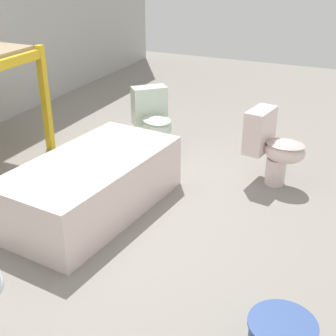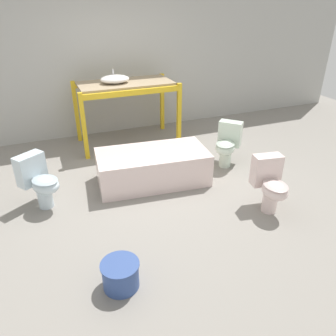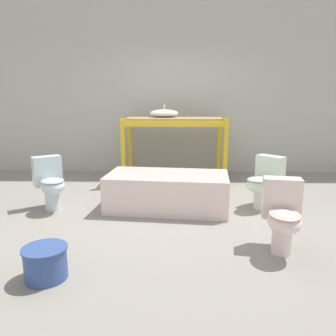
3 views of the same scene
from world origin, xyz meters
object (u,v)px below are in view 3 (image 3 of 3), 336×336
at_px(bathtub_main, 168,189).
at_px(toilet_far, 283,214).
at_px(toilet_near, 264,180).
at_px(bucket_white, 46,262).
at_px(toilet_extra, 50,182).
at_px(sink_basin, 164,113).

xyz_separation_m(bathtub_main, toilet_far, (1.12, -1.21, 0.10)).
xyz_separation_m(toilet_near, bucket_white, (-2.22, -1.83, -0.23)).
distance_m(bathtub_main, bucket_white, 2.00).
bearing_deg(toilet_extra, bathtub_main, -31.66).
bearing_deg(toilet_extra, toilet_near, -31.27).
distance_m(bathtub_main, toilet_extra, 1.54).
relative_size(bathtub_main, bucket_white, 4.52).
relative_size(bathtub_main, toilet_far, 2.37).
xyz_separation_m(toilet_far, toilet_extra, (-2.65, 1.15, 0.00)).
relative_size(sink_basin, bucket_white, 1.36).
height_order(sink_basin, bathtub_main, sink_basin).
bearing_deg(toilet_far, bathtub_main, 142.04).
relative_size(toilet_extra, bucket_white, 1.90).
height_order(bathtub_main, toilet_near, toilet_near).
relative_size(sink_basin, toilet_far, 0.72).
xyz_separation_m(sink_basin, bucket_white, (-0.84, -3.32, -1.04)).
xyz_separation_m(bathtub_main, bucket_white, (-0.94, -1.76, -0.13)).
bearing_deg(bucket_white, toilet_extra, 109.17).
bearing_deg(sink_basin, bucket_white, -104.22).
relative_size(toilet_near, toilet_extra, 1.00).
distance_m(toilet_far, bucket_white, 2.14).
bearing_deg(sink_basin, toilet_extra, -131.38).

